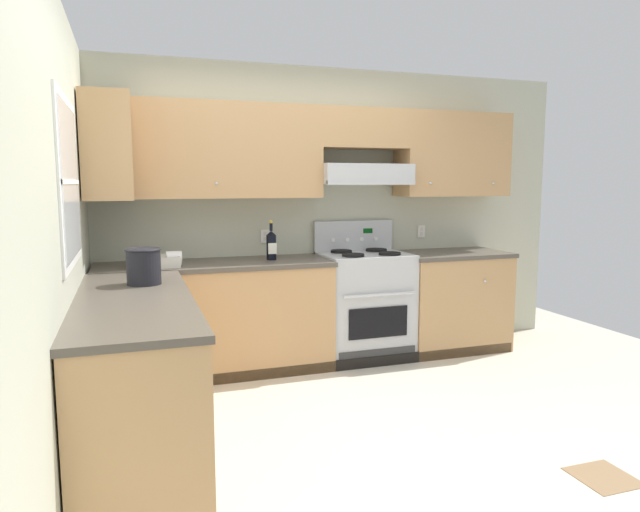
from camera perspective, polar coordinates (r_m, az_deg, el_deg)
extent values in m
plane|color=beige|center=(3.84, 2.09, -16.34)|extent=(7.04, 7.04, 0.00)
cube|color=olive|center=(3.55, 26.62, -19.21)|extent=(0.30, 0.30, 0.01)
cube|color=#B7BAA3|center=(5.20, 0.59, 4.41)|extent=(4.68, 0.12, 2.55)
cube|color=tan|center=(4.72, -10.76, 10.35)|extent=(1.78, 0.34, 0.76)
cube|color=tan|center=(5.49, 13.18, 9.86)|extent=(1.05, 0.34, 0.76)
cube|color=tan|center=(5.08, 4.09, 12.62)|extent=(0.80, 0.34, 0.34)
cube|color=#B7BABC|center=(5.02, 4.23, 8.22)|extent=(0.80, 0.46, 0.17)
cube|color=#B7BABC|center=(4.82, 5.25, 7.35)|extent=(0.80, 0.03, 0.04)
sphere|color=silver|center=(4.53, -10.36, 7.20)|extent=(0.02, 0.02, 0.02)
sphere|color=silver|center=(5.16, 11.04, 7.20)|extent=(0.02, 0.02, 0.02)
sphere|color=silver|center=(5.51, 17.01, 7.02)|extent=(0.02, 0.02, 0.02)
cube|color=silver|center=(4.99, -5.55, 2.00)|extent=(0.08, 0.01, 0.12)
cube|color=silver|center=(4.98, -5.54, 2.25)|extent=(0.03, 0.00, 0.03)
cube|color=silver|center=(4.98, -5.54, 1.74)|extent=(0.03, 0.00, 0.03)
cube|color=silver|center=(5.54, 10.14, 2.45)|extent=(0.08, 0.01, 0.12)
cube|color=silver|center=(5.53, 10.17, 2.68)|extent=(0.03, 0.00, 0.03)
cube|color=silver|center=(5.53, 10.16, 2.22)|extent=(0.03, 0.00, 0.03)
cube|color=#B7BAA3|center=(3.42, -24.79, 2.16)|extent=(0.12, 4.00, 2.55)
cube|color=white|center=(3.40, -24.13, 6.82)|extent=(0.04, 1.00, 0.92)
cube|color=white|center=(3.39, -23.79, 6.83)|extent=(0.01, 0.90, 0.82)
cube|color=white|center=(3.39, -23.74, 6.84)|extent=(0.01, 0.90, 0.02)
cube|color=tan|center=(4.50, -20.59, 10.17)|extent=(0.34, 0.64, 0.76)
cube|color=tan|center=(4.71, -10.34, -6.36)|extent=(1.84, 0.61, 0.87)
cube|color=#51493F|center=(4.62, -10.47, -0.87)|extent=(1.87, 0.63, 0.04)
cube|color=tan|center=(5.45, 12.99, -4.55)|extent=(0.97, 0.61, 0.87)
cube|color=#51493F|center=(5.38, 13.13, 0.20)|extent=(0.99, 0.63, 0.04)
cube|color=black|center=(4.76, 0.88, -10.99)|extent=(3.54, 0.06, 0.09)
sphere|color=silver|center=(4.31, -14.66, -4.44)|extent=(0.03, 0.03, 0.03)
sphere|color=silver|center=(5.22, 16.24, -2.44)|extent=(0.03, 0.03, 0.03)
cube|color=tan|center=(3.47, -17.91, -11.67)|extent=(0.61, 1.89, 0.87)
cube|color=#51493F|center=(3.35, -18.22, -4.27)|extent=(0.63, 1.91, 0.04)
cube|color=black|center=(3.62, -13.09, -17.31)|extent=(0.06, 1.85, 0.09)
cube|color=#B7BABC|center=(5.06, 4.50, -5.09)|extent=(0.76, 0.58, 0.91)
cube|color=black|center=(4.81, 5.88, -6.67)|extent=(0.53, 0.01, 0.26)
cylinder|color=silver|center=(4.74, 6.03, -3.92)|extent=(0.65, 0.02, 0.02)
cube|color=#333333|center=(4.89, 5.83, -9.91)|extent=(0.70, 0.01, 0.11)
cube|color=#B7BABC|center=(4.98, 4.56, 0.14)|extent=(0.76, 0.58, 0.02)
cube|color=#B7BABC|center=(5.21, 3.40, 1.98)|extent=(0.76, 0.04, 0.29)
cube|color=#053F0C|center=(5.24, 4.82, 2.55)|extent=(0.09, 0.01, 0.04)
cylinder|color=black|center=(4.78, 3.34, 0.08)|extent=(0.19, 0.19, 0.02)
cylinder|color=black|center=(4.78, 3.34, 0.01)|extent=(0.07, 0.07, 0.01)
cylinder|color=black|center=(4.92, 7.02, 0.24)|extent=(0.19, 0.19, 0.02)
cylinder|color=black|center=(4.92, 7.02, 0.17)|extent=(0.07, 0.07, 0.01)
cylinder|color=black|center=(5.04, 2.16, 0.46)|extent=(0.19, 0.19, 0.02)
cylinder|color=black|center=(5.04, 2.16, 0.40)|extent=(0.07, 0.07, 0.01)
cylinder|color=black|center=(5.17, 5.68, 0.61)|extent=(0.19, 0.19, 0.02)
cylinder|color=black|center=(5.17, 5.68, 0.54)|extent=(0.07, 0.07, 0.01)
cylinder|color=white|center=(5.12, 1.30, 1.61)|extent=(0.04, 0.02, 0.04)
cylinder|color=white|center=(5.17, 2.77, 1.66)|extent=(0.04, 0.02, 0.04)
cylinder|color=white|center=(5.22, 4.21, 1.71)|extent=(0.04, 0.02, 0.04)
cylinder|color=white|center=(5.28, 5.61, 1.75)|extent=(0.04, 0.02, 0.04)
cylinder|color=black|center=(4.71, -4.92, 0.86)|extent=(0.08, 0.08, 0.20)
cone|color=black|center=(4.70, -4.93, 2.31)|extent=(0.08, 0.08, 0.04)
cylinder|color=black|center=(4.69, -4.94, 3.05)|extent=(0.03, 0.03, 0.09)
cylinder|color=gold|center=(4.69, -4.94, 3.45)|extent=(0.03, 0.03, 0.02)
cube|color=silver|center=(4.67, -4.79, 0.75)|extent=(0.07, 0.00, 0.09)
cube|color=beige|center=(4.50, -16.38, -0.94)|extent=(0.31, 0.21, 0.02)
cube|color=beige|center=(4.37, -16.33, -0.74)|extent=(0.39, 0.01, 0.08)
cube|color=beige|center=(4.62, -16.46, -0.32)|extent=(0.39, 0.01, 0.08)
cube|color=beige|center=(4.49, -18.77, -0.62)|extent=(0.01, 0.24, 0.08)
cube|color=beige|center=(4.50, -14.02, -0.43)|extent=(0.01, 0.24, 0.08)
cylinder|color=black|center=(3.72, -17.29, -1.03)|extent=(0.21, 0.21, 0.22)
torus|color=black|center=(3.71, -17.36, 0.62)|extent=(0.22, 0.22, 0.01)
cylinder|color=white|center=(4.50, -14.46, -0.24)|extent=(0.11, 0.11, 0.11)
cylinder|color=#9E7A51|center=(4.50, -15.20, -0.27)|extent=(0.01, 0.04, 0.04)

